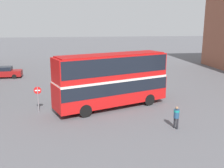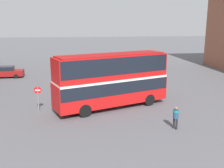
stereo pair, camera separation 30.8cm
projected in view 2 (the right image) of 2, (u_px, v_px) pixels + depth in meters
The scene contains 7 objects.
ground_plane at pixel (116, 105), 24.81m from camera, with size 240.00×240.00×0.00m, color #5B5B60.
double_decker_bus at pixel (112, 77), 23.43m from camera, with size 10.74×6.03×4.92m.
pedestrian_foreground at pixel (176, 115), 19.01m from camera, with size 0.56×0.56×1.70m.
parked_car_kerb_near at pixel (6, 72), 36.91m from camera, with size 4.73×1.87×1.60m.
parked_car_kerb_far at pixel (90, 68), 39.72m from camera, with size 4.41×2.32×1.64m.
parked_car_side_street at pixel (109, 76), 33.95m from camera, with size 4.37×2.17×1.65m.
no_entry_sign at pixel (38, 95), 22.47m from camera, with size 0.63×0.08×2.30m.
Camera 2 is at (-3.72, -23.40, 7.63)m, focal length 42.00 mm.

